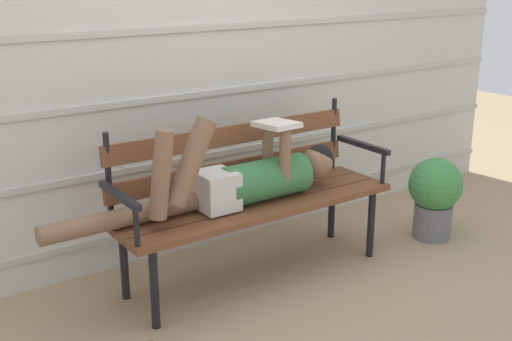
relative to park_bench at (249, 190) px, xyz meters
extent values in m
plane|color=tan|center=(0.00, -0.15, -0.51)|extent=(12.00, 12.00, 0.00)
cube|color=beige|center=(0.00, 0.53, 0.67)|extent=(5.35, 0.06, 2.37)
cube|color=#B7B7AD|center=(0.00, 0.50, -0.31)|extent=(5.35, 0.02, 0.04)
cube|color=#B7B7AD|center=(0.00, 0.50, 0.08)|extent=(5.35, 0.02, 0.04)
cube|color=#B7B7AD|center=(0.00, 0.50, 0.48)|extent=(5.35, 0.02, 0.04)
cube|color=#B7B7AD|center=(0.00, 0.50, 0.87)|extent=(5.35, 0.02, 0.04)
cube|color=brown|center=(0.00, -0.23, -0.06)|extent=(1.67, 0.15, 0.04)
cube|color=brown|center=(0.00, -0.07, -0.06)|extent=(1.67, 0.15, 0.04)
cube|color=brown|center=(0.00, 0.09, -0.06)|extent=(1.67, 0.15, 0.04)
cube|color=brown|center=(0.00, 0.16, 0.08)|extent=(1.60, 0.05, 0.11)
cube|color=brown|center=(0.00, 0.16, 0.29)|extent=(1.60, 0.05, 0.11)
cylinder|color=black|center=(-0.77, 0.16, 0.18)|extent=(0.03, 0.03, 0.46)
cylinder|color=black|center=(0.77, 0.16, 0.18)|extent=(0.03, 0.03, 0.46)
cylinder|color=black|center=(-0.74, -0.25, -0.30)|extent=(0.04, 0.04, 0.43)
cylinder|color=black|center=(0.74, -0.25, -0.30)|extent=(0.04, 0.04, 0.43)
cylinder|color=black|center=(-0.74, 0.11, -0.30)|extent=(0.04, 0.04, 0.43)
cylinder|color=black|center=(0.74, 0.11, -0.30)|extent=(0.04, 0.04, 0.43)
cube|color=black|center=(-0.81, -0.07, 0.15)|extent=(0.04, 0.44, 0.03)
cylinder|color=black|center=(-0.81, -0.25, 0.05)|extent=(0.03, 0.03, 0.20)
cube|color=black|center=(0.81, -0.07, 0.15)|extent=(0.04, 0.44, 0.03)
cylinder|color=black|center=(0.81, -0.25, 0.05)|extent=(0.03, 0.03, 0.20)
cylinder|color=#33703D|center=(0.06, -0.07, 0.07)|extent=(0.52, 0.23, 0.23)
cube|color=silver|center=(-0.26, -0.07, 0.07)|extent=(0.20, 0.22, 0.21)
sphere|color=brown|center=(0.44, -0.07, 0.10)|extent=(0.19, 0.19, 0.19)
sphere|color=black|center=(0.46, -0.07, 0.13)|extent=(0.16, 0.16, 0.16)
cylinder|color=brown|center=(-0.44, -0.13, 0.27)|extent=(0.30, 0.11, 0.46)
cylinder|color=brown|center=(-0.61, -0.13, 0.24)|extent=(0.16, 0.09, 0.46)
cylinder|color=brown|center=(-0.77, -0.01, 0.01)|extent=(0.86, 0.10, 0.10)
cylinder|color=brown|center=(0.14, -0.15, 0.22)|extent=(0.06, 0.06, 0.29)
cylinder|color=brown|center=(0.14, 0.01, 0.22)|extent=(0.06, 0.06, 0.29)
cube|color=silver|center=(0.14, -0.07, 0.38)|extent=(0.19, 0.26, 0.05)
cylinder|color=slate|center=(1.28, -0.27, -0.40)|extent=(0.25, 0.25, 0.23)
sphere|color=#3D8442|center=(1.28, -0.27, -0.14)|extent=(0.35, 0.35, 0.35)
camera|label=1|loc=(-1.94, -2.88, 1.22)|focal=45.30mm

